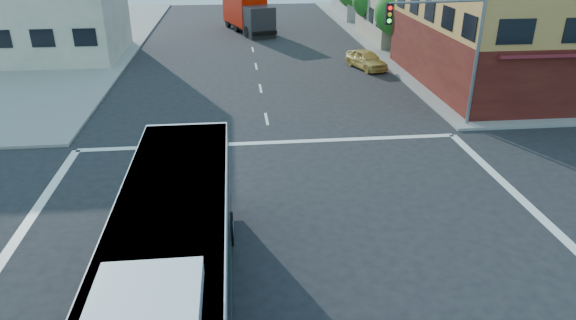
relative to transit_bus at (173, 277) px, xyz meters
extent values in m
plane|color=black|center=(3.45, 3.60, -1.93)|extent=(120.00, 120.00, 0.00)
cube|color=#5D2015|center=(23.45, 22.10, 0.07)|extent=(18.09, 15.08, 4.00)
cube|color=beige|center=(-13.55, 33.60, 2.07)|extent=(12.00, 10.00, 8.00)
cylinder|color=slate|center=(14.25, 14.40, 1.57)|extent=(0.18, 0.18, 7.00)
cylinder|color=slate|center=(11.75, 14.15, 4.67)|extent=(5.01, 0.62, 0.12)
cube|color=black|center=(9.25, 13.90, 4.17)|extent=(0.32, 0.30, 1.00)
sphere|color=#FF0C0C|center=(9.25, 13.73, 4.47)|extent=(0.20, 0.20, 0.20)
sphere|color=yellow|center=(9.25, 13.73, 4.17)|extent=(0.20, 0.20, 0.20)
sphere|color=#19FF33|center=(9.25, 13.73, 3.87)|extent=(0.20, 0.20, 0.20)
cylinder|color=#332112|center=(15.25, 31.60, -0.97)|extent=(0.28, 0.28, 1.92)
sphere|color=#1E5E1A|center=(15.25, 31.60, 1.43)|extent=(3.60, 3.60, 3.60)
sphere|color=#1E5E1A|center=(15.65, 31.30, 2.33)|extent=(2.52, 2.52, 2.52)
cylinder|color=#332112|center=(15.25, 39.60, -0.93)|extent=(0.28, 0.28, 1.99)
cylinder|color=#332112|center=(15.25, 47.60, -0.99)|extent=(0.28, 0.28, 1.89)
cylinder|color=#332112|center=(15.25, 55.60, -0.92)|extent=(0.28, 0.28, 2.03)
cube|color=black|center=(0.00, 0.02, -1.32)|extent=(2.85, 13.35, 0.50)
cube|color=white|center=(0.00, 0.02, 0.04)|extent=(2.84, 13.32, 3.16)
cube|color=black|center=(0.00, 0.02, 0.23)|extent=(2.89, 12.92, 1.39)
cube|color=black|center=(0.00, 6.61, 0.12)|extent=(2.60, 0.07, 1.50)
cube|color=#E5590C|center=(0.00, 6.65, 1.23)|extent=(2.12, 0.06, 0.31)
cube|color=white|center=(0.00, 0.02, 1.55)|extent=(2.78, 13.05, 0.13)
cube|color=white|center=(0.00, -3.31, 1.82)|extent=(1.98, 2.44, 0.40)
cube|color=#0B6F2F|center=(-1.43, -0.53, -0.77)|extent=(0.02, 6.10, 0.31)
cube|color=#0B6F2F|center=(1.43, -0.53, -0.77)|extent=(0.02, 6.10, 0.31)
cylinder|color=black|center=(-1.32, 4.28, -1.35)|extent=(0.33, 1.15, 1.15)
cylinder|color=#99999E|center=(-1.48, 4.28, -1.35)|extent=(0.04, 0.58, 0.58)
cylinder|color=black|center=(1.33, 4.28, -1.35)|extent=(0.33, 1.15, 1.15)
cylinder|color=#99999E|center=(1.48, 4.28, -1.35)|extent=(0.04, 0.58, 0.58)
cube|color=#26252A|center=(4.35, 40.07, -0.48)|extent=(3.20, 3.13, 2.90)
cube|color=black|center=(4.68, 39.06, -0.03)|extent=(2.26, 0.81, 1.12)
cube|color=red|center=(3.04, 44.11, 0.41)|extent=(4.48, 6.78, 3.35)
cube|color=black|center=(3.46, 42.83, -1.32)|extent=(5.09, 9.26, 0.34)
cylinder|color=black|center=(3.17, 39.92, -1.37)|extent=(0.64, 1.16, 1.12)
cylinder|color=black|center=(5.40, 40.65, -1.37)|extent=(0.64, 1.16, 1.12)
cylinder|color=black|center=(2.17, 43.00, -1.37)|extent=(0.64, 1.16, 1.12)
cylinder|color=black|center=(4.40, 43.73, -1.37)|extent=(0.64, 1.16, 1.12)
cylinder|color=black|center=(1.31, 45.66, -1.37)|extent=(0.64, 1.16, 1.12)
cylinder|color=black|center=(3.54, 46.38, -1.37)|extent=(0.64, 1.16, 1.12)
imported|color=#DDB453|center=(11.78, 27.06, -1.22)|extent=(2.84, 4.46, 1.42)
camera|label=1|loc=(1.78, -10.71, 8.01)|focal=32.00mm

